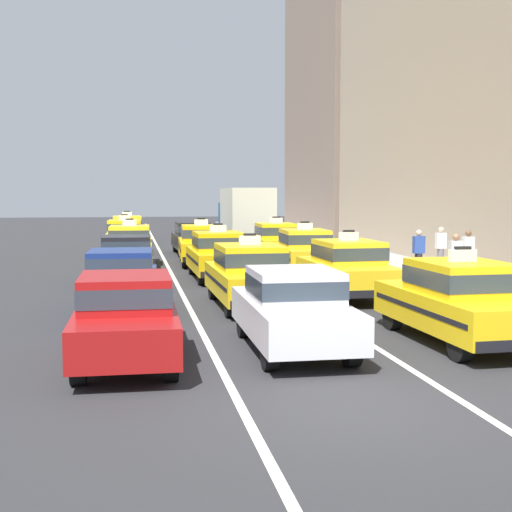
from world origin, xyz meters
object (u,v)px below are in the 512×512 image
taxi_left_fourth (130,244)px  sedan_center_fifth (193,237)px  taxi_center_second (249,274)px  taxi_right_nearest (459,300)px  taxi_right_third (304,250)px  taxi_center_third (218,254)px  pedestrian_by_storefront (456,263)px  sedan_center_nearest (293,307)px  taxi_right_fourth (276,241)px  taxi_center_fourth (201,244)px  box_truck_right_fifth (245,215)px  pedestrian_mid_block (419,255)px  taxi_left_fifth (125,236)px  taxi_left_sixth (127,229)px  taxi_right_second (347,267)px  sedan_left_third (126,257)px  pedestrian_trailing (467,255)px  sedan_left_second (121,279)px  pedestrian_near_crosswalk (441,249)px  sedan_left_nearest (126,315)px

taxi_left_fourth → sedan_center_fifth: size_ratio=1.06×
taxi_left_fourth → taxi_center_second: size_ratio=1.01×
taxi_right_nearest → taxi_right_third: (-0.10, 12.42, 0.00)m
taxi_center_third → pedestrian_by_storefront: (6.22, -5.51, 0.12)m
sedan_center_nearest → taxi_right_third: (3.34, 12.54, 0.03)m
taxi_right_nearest → taxi_right_fourth: bearing=90.2°
taxi_center_fourth → taxi_right_third: size_ratio=1.00×
taxi_center_second → taxi_right_nearest: size_ratio=0.99×
box_truck_right_fifth → sedan_center_fifth: bearing=-128.2°
box_truck_right_fifth → pedestrian_mid_block: (2.95, -17.20, -0.78)m
taxi_left_fourth → taxi_center_third: 6.07m
taxi_left_fifth → taxi_left_sixth: bearing=89.1°
taxi_left_sixth → taxi_center_fourth: size_ratio=0.99×
taxi_left_fifth → taxi_right_fourth: same height
taxi_center_second → pedestrian_mid_block: bearing=28.6°
taxi_left_fourth → taxi_right_nearest: 17.83m
taxi_right_second → taxi_right_fourth: bearing=88.6°
taxi_right_nearest → taxi_left_fifth: bearing=106.5°
sedan_center_fifth → taxi_right_nearest: bearing=-80.9°
sedan_left_third → taxi_left_fourth: taxi_left_fourth is taller
sedan_center_nearest → sedan_center_fifth: same height
taxi_center_fourth → pedestrian_by_storefront: taxi_center_fourth is taller
taxi_center_fourth → pedestrian_mid_block: (6.30, -8.03, 0.12)m
taxi_left_sixth → pedestrian_trailing: size_ratio=2.79×
taxi_left_fifth → pedestrian_trailing: 18.10m
sedan_center_nearest → taxi_right_second: (3.09, 6.44, 0.03)m
sedan_center_nearest → taxi_right_third: taxi_right_third is taller
taxi_left_sixth → sedan_center_nearest: size_ratio=1.06×
taxi_right_nearest → taxi_center_second: bearing=123.4°
taxi_right_second → taxi_right_third: bearing=87.7°
sedan_left_second → pedestrian_near_crosswalk: 12.72m
taxi_right_second → box_truck_right_fifth: 19.42m
sedan_left_second → pedestrian_mid_block: 10.12m
taxi_right_second → pedestrian_mid_block: bearing=35.3°
taxi_right_nearest → sedan_left_third: bearing=121.2°
taxi_left_sixth → sedan_center_fifth: taxi_left_sixth is taller
taxi_left_fifth → taxi_right_nearest: same height
taxi_left_fourth → pedestrian_near_crosswalk: bearing=-27.6°
pedestrian_mid_block → taxi_right_third: bearing=126.3°
sedan_left_third → sedan_center_nearest: (3.20, -11.08, 0.00)m
sedan_center_fifth → pedestrian_by_storefront: size_ratio=2.55×
sedan_left_nearest → taxi_right_third: (6.48, 12.93, 0.03)m
taxi_left_fifth → pedestrian_near_crosswalk: size_ratio=2.82×
taxi_right_nearest → pedestrian_mid_block: 8.97m
sedan_center_nearest → box_truck_right_fifth: size_ratio=0.62×
taxi_right_second → pedestrian_near_crosswalk: size_ratio=2.82×
taxi_left_fourth → taxi_left_sixth: same height
taxi_right_second → pedestrian_near_crosswalk: 6.67m
sedan_left_nearest → sedan_left_second: size_ratio=0.99×
taxi_right_second → pedestrian_by_storefront: (3.10, -0.50, 0.12)m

